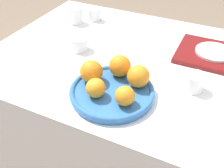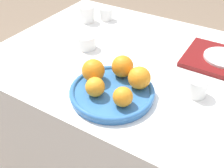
{
  "view_description": "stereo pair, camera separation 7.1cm",
  "coord_description": "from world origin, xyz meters",
  "px_view_note": "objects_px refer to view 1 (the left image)",
  "views": [
    {
      "loc": [
        0.34,
        -0.9,
        1.35
      ],
      "look_at": [
        0.04,
        -0.26,
        0.8
      ],
      "focal_mm": 42.0,
      "sensor_mm": 36.0,
      "label": 1
    },
    {
      "loc": [
        0.4,
        -0.86,
        1.35
      ],
      "look_at": [
        0.04,
        -0.26,
        0.8
      ],
      "focal_mm": 42.0,
      "sensor_mm": 36.0,
      "label": 2
    }
  ],
  "objects_px": {
    "orange_0": "(120,66)",
    "side_plate": "(215,52)",
    "orange_2": "(125,96)",
    "fruit_platter": "(112,92)",
    "orange_3": "(138,76)",
    "cup_1": "(79,43)",
    "cup_0": "(94,14)",
    "serving_tray": "(214,55)",
    "cup_3": "(75,15)",
    "orange_1": "(97,88)",
    "orange_4": "(91,72)",
    "cup_2": "(194,82)"
  },
  "relations": [
    {
      "from": "orange_0",
      "to": "fruit_platter",
      "type": "bearing_deg",
      "value": -81.65
    },
    {
      "from": "orange_1",
      "to": "orange_4",
      "type": "bearing_deg",
      "value": 130.12
    },
    {
      "from": "side_plate",
      "to": "orange_2",
      "type": "bearing_deg",
      "value": -115.33
    },
    {
      "from": "cup_0",
      "to": "cup_3",
      "type": "distance_m",
      "value": 0.1
    },
    {
      "from": "serving_tray",
      "to": "cup_2",
      "type": "xyz_separation_m",
      "value": [
        -0.03,
        -0.26,
        0.02
      ]
    },
    {
      "from": "side_plate",
      "to": "orange_0",
      "type": "bearing_deg",
      "value": -133.08
    },
    {
      "from": "fruit_platter",
      "to": "cup_0",
      "type": "bearing_deg",
      "value": 124.13
    },
    {
      "from": "orange_3",
      "to": "side_plate",
      "type": "height_order",
      "value": "orange_3"
    },
    {
      "from": "cup_1",
      "to": "cup_0",
      "type": "bearing_deg",
      "value": 106.44
    },
    {
      "from": "fruit_platter",
      "to": "side_plate",
      "type": "relative_size",
      "value": 1.87
    },
    {
      "from": "side_plate",
      "to": "cup_2",
      "type": "xyz_separation_m",
      "value": [
        -0.03,
        -0.26,
        0.01
      ]
    },
    {
      "from": "orange_4",
      "to": "fruit_platter",
      "type": "bearing_deg",
      "value": -11.76
    },
    {
      "from": "orange_0",
      "to": "serving_tray",
      "type": "bearing_deg",
      "value": 46.92
    },
    {
      "from": "orange_1",
      "to": "fruit_platter",
      "type": "bearing_deg",
      "value": 54.28
    },
    {
      "from": "orange_4",
      "to": "cup_3",
      "type": "height_order",
      "value": "orange_4"
    },
    {
      "from": "cup_0",
      "to": "serving_tray",
      "type": "bearing_deg",
      "value": -9.92
    },
    {
      "from": "orange_3",
      "to": "orange_1",
      "type": "bearing_deg",
      "value": -132.28
    },
    {
      "from": "orange_1",
      "to": "orange_4",
      "type": "height_order",
      "value": "orange_4"
    },
    {
      "from": "orange_0",
      "to": "orange_2",
      "type": "relative_size",
      "value": 1.23
    },
    {
      "from": "orange_2",
      "to": "fruit_platter",
      "type": "bearing_deg",
      "value": 147.2
    },
    {
      "from": "cup_0",
      "to": "cup_2",
      "type": "bearing_deg",
      "value": -31.52
    },
    {
      "from": "orange_1",
      "to": "cup_3",
      "type": "distance_m",
      "value": 0.64
    },
    {
      "from": "orange_2",
      "to": "cup_2",
      "type": "distance_m",
      "value": 0.27
    },
    {
      "from": "fruit_platter",
      "to": "orange_2",
      "type": "distance_m",
      "value": 0.09
    },
    {
      "from": "orange_0",
      "to": "side_plate",
      "type": "distance_m",
      "value": 0.44
    },
    {
      "from": "orange_4",
      "to": "serving_tray",
      "type": "distance_m",
      "value": 0.55
    },
    {
      "from": "orange_2",
      "to": "cup_1",
      "type": "height_order",
      "value": "orange_2"
    },
    {
      "from": "orange_3",
      "to": "cup_1",
      "type": "xyz_separation_m",
      "value": [
        -0.34,
        0.16,
        -0.03
      ]
    },
    {
      "from": "orange_4",
      "to": "cup_2",
      "type": "distance_m",
      "value": 0.37
    },
    {
      "from": "orange_3",
      "to": "cup_3",
      "type": "distance_m",
      "value": 0.63
    },
    {
      "from": "orange_0",
      "to": "side_plate",
      "type": "relative_size",
      "value": 0.51
    },
    {
      "from": "side_plate",
      "to": "cup_3",
      "type": "distance_m",
      "value": 0.72
    },
    {
      "from": "orange_0",
      "to": "cup_3",
      "type": "height_order",
      "value": "orange_0"
    },
    {
      "from": "orange_1",
      "to": "orange_3",
      "type": "distance_m",
      "value": 0.15
    },
    {
      "from": "orange_2",
      "to": "cup_3",
      "type": "bearing_deg",
      "value": 135.02
    },
    {
      "from": "serving_tray",
      "to": "cup_0",
      "type": "height_order",
      "value": "cup_0"
    },
    {
      "from": "serving_tray",
      "to": "cup_3",
      "type": "height_order",
      "value": "cup_3"
    },
    {
      "from": "orange_1",
      "to": "cup_1",
      "type": "distance_m",
      "value": 0.36
    },
    {
      "from": "cup_0",
      "to": "side_plate",
      "type": "bearing_deg",
      "value": -9.92
    },
    {
      "from": "orange_0",
      "to": "orange_4",
      "type": "relative_size",
      "value": 0.98
    },
    {
      "from": "orange_0",
      "to": "cup_1",
      "type": "relative_size",
      "value": 0.97
    },
    {
      "from": "orange_4",
      "to": "cup_0",
      "type": "distance_m",
      "value": 0.58
    },
    {
      "from": "orange_4",
      "to": "orange_1",
      "type": "bearing_deg",
      "value": -49.88
    },
    {
      "from": "orange_2",
      "to": "orange_3",
      "type": "bearing_deg",
      "value": 88.15
    },
    {
      "from": "fruit_platter",
      "to": "orange_2",
      "type": "height_order",
      "value": "orange_2"
    },
    {
      "from": "orange_0",
      "to": "orange_3",
      "type": "distance_m",
      "value": 0.09
    },
    {
      "from": "orange_3",
      "to": "side_plate",
      "type": "relative_size",
      "value": 0.5
    },
    {
      "from": "serving_tray",
      "to": "cup_1",
      "type": "distance_m",
      "value": 0.59
    },
    {
      "from": "orange_0",
      "to": "orange_4",
      "type": "xyz_separation_m",
      "value": [
        -0.08,
        -0.08,
        0.0
      ]
    },
    {
      "from": "cup_0",
      "to": "cup_2",
      "type": "xyz_separation_m",
      "value": [
        0.61,
        -0.37,
        0.0
      ]
    }
  ]
}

